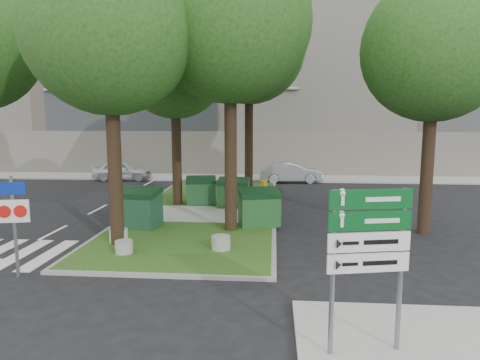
# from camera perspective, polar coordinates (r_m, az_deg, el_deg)

# --- Properties ---
(ground) EXTENTS (120.00, 120.00, 0.00)m
(ground) POSITION_cam_1_polar(r_m,az_deg,el_deg) (11.96, -13.31, -12.34)
(ground) COLOR black
(ground) RESTS_ON ground
(median_island) EXTENTS (6.00, 16.00, 0.12)m
(median_island) POSITION_cam_1_polar(r_m,az_deg,el_deg) (19.32, -4.61, -4.00)
(median_island) COLOR #1F4413
(median_island) RESTS_ON ground
(median_kerb) EXTENTS (6.30, 16.30, 0.10)m
(median_kerb) POSITION_cam_1_polar(r_m,az_deg,el_deg) (19.32, -4.61, -4.03)
(median_kerb) COLOR gray
(median_kerb) RESTS_ON ground
(sidewalk_corner) EXTENTS (5.00, 4.00, 0.12)m
(sidewalk_corner) POSITION_cam_1_polar(r_m,az_deg,el_deg) (8.74, 25.38, -20.60)
(sidewalk_corner) COLOR #999993
(sidewalk_corner) RESTS_ON ground
(building_sidewalk) EXTENTS (42.00, 3.00, 0.12)m
(building_sidewalk) POSITION_cam_1_polar(r_m,az_deg,el_deg) (29.63, -2.32, 0.33)
(building_sidewalk) COLOR #999993
(building_sidewalk) RESTS_ON ground
(zebra_crossing) EXTENTS (5.00, 3.00, 0.01)m
(zebra_crossing) POSITION_cam_1_polar(r_m,az_deg,el_deg) (14.76, -25.63, -8.92)
(zebra_crossing) COLOR silver
(zebra_crossing) RESTS_ON ground
(apartment_building) EXTENTS (41.00, 12.00, 16.00)m
(apartment_building) POSITION_cam_1_polar(r_m,az_deg,el_deg) (37.00, -0.96, 14.25)
(apartment_building) COLOR tan
(apartment_building) RESTS_ON ground
(tree_median_near_left) EXTENTS (5.20, 5.20, 10.53)m
(tree_median_near_left) POSITION_cam_1_polar(r_m,az_deg,el_deg) (14.44, -16.72, 20.55)
(tree_median_near_left) COLOR black
(tree_median_near_left) RESTS_ON ground
(tree_median_near_right) EXTENTS (5.60, 5.60, 11.46)m
(tree_median_near_right) POSITION_cam_1_polar(r_m,az_deg,el_deg) (15.73, -0.95, 22.34)
(tree_median_near_right) COLOR black
(tree_median_near_right) RESTS_ON ground
(tree_median_mid) EXTENTS (4.80, 4.80, 9.99)m
(tree_median_mid) POSITION_cam_1_polar(r_m,az_deg,el_deg) (20.38, -8.43, 16.14)
(tree_median_mid) COLOR black
(tree_median_mid) RESTS_ON ground
(tree_median_far) EXTENTS (5.80, 5.80, 11.93)m
(tree_median_far) POSITION_cam_1_polar(r_m,az_deg,el_deg) (23.10, 1.47, 18.65)
(tree_median_far) COLOR black
(tree_median_far) RESTS_ON ground
(tree_street_right) EXTENTS (5.00, 5.00, 10.06)m
(tree_street_right) POSITION_cam_1_polar(r_m,az_deg,el_deg) (16.87, 24.86, 17.16)
(tree_street_right) COLOR black
(tree_street_right) RESTS_ON ground
(dumpster_a) EXTENTS (1.76, 1.37, 1.47)m
(dumpster_a) POSITION_cam_1_polar(r_m,az_deg,el_deg) (16.42, -13.40, -3.68)
(dumpster_a) COLOR #0E341D
(dumpster_a) RESTS_ON median_island
(dumpster_b) EXTENTS (1.55, 1.20, 1.30)m
(dumpster_b) POSITION_cam_1_polar(r_m,az_deg,el_deg) (20.31, -5.21, -1.43)
(dumpster_b) COLOR #123F1A
(dumpster_b) RESTS_ON median_island
(dumpster_c) EXTENTS (1.49, 1.08, 1.33)m
(dumpster_c) POSITION_cam_1_polar(r_m,az_deg,el_deg) (19.51, -0.87, -1.76)
(dumpster_c) COLOR black
(dumpster_c) RESTS_ON median_island
(dumpster_d) EXTENTS (1.74, 1.41, 1.41)m
(dumpster_d) POSITION_cam_1_polar(r_m,az_deg,el_deg) (16.24, 2.56, -3.69)
(dumpster_d) COLOR #144116
(dumpster_d) RESTS_ON median_island
(bollard_left) EXTENTS (0.60, 0.60, 0.43)m
(bollard_left) POSITION_cam_1_polar(r_m,az_deg,el_deg) (14.73, -15.88, -7.12)
(bollard_left) COLOR #A0A19C
(bollard_left) RESTS_ON median_island
(bollard_right) EXTENTS (0.59, 0.59, 0.42)m
(bollard_right) POSITION_cam_1_polar(r_m,az_deg,el_deg) (13.42, -2.55, -8.33)
(bollard_right) COLOR gray
(bollard_right) RESTS_ON median_island
(bollard_mid) EXTENTS (0.53, 0.53, 0.38)m
(bollard_mid) POSITION_cam_1_polar(r_m,az_deg,el_deg) (13.51, -15.21, -8.60)
(bollard_mid) COLOR gray
(bollard_mid) RESTS_ON median_island
(litter_bin) EXTENTS (0.38, 0.38, 0.67)m
(litter_bin) POSITION_cam_1_polar(r_m,az_deg,el_deg) (23.33, 3.18, -0.87)
(litter_bin) COLOR yellow
(litter_bin) RESTS_ON median_island
(traffic_sign_pole) EXTENTS (0.80, 0.22, 2.70)m
(traffic_sign_pole) POSITION_cam_1_polar(r_m,az_deg,el_deg) (12.54, -27.96, -3.89)
(traffic_sign_pole) COLOR slate
(traffic_sign_pole) RESTS_ON ground
(directional_sign) EXTENTS (1.42, 0.35, 2.88)m
(directional_sign) POSITION_cam_1_polar(r_m,az_deg,el_deg) (7.62, 16.72, -8.35)
(directional_sign) COLOR slate
(directional_sign) RESTS_ON sidewalk_corner
(car_white) EXTENTS (3.94, 1.79, 1.31)m
(car_white) POSITION_cam_1_polar(r_m,az_deg,el_deg) (29.87, -15.41, 1.25)
(car_white) COLOR silver
(car_white) RESTS_ON ground
(car_silver) EXTENTS (4.12, 1.83, 1.32)m
(car_silver) POSITION_cam_1_polar(r_m,az_deg,el_deg) (27.87, 6.79, 1.01)
(car_silver) COLOR #989B9F
(car_silver) RESTS_ON ground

